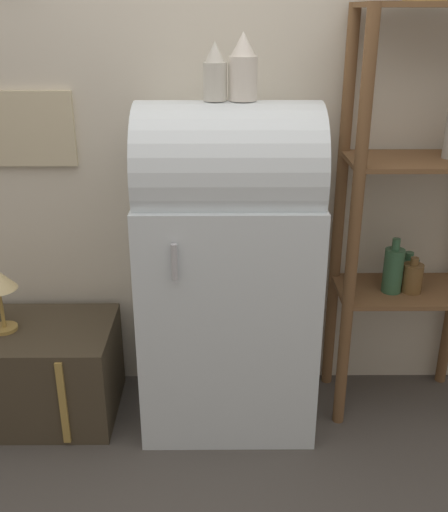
{
  "coord_description": "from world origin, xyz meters",
  "views": [
    {
      "loc": [
        -0.03,
        -2.03,
        1.73
      ],
      "look_at": [
        -0.02,
        0.27,
        0.77
      ],
      "focal_mm": 42.0,
      "sensor_mm": 36.0,
      "label": 1
    }
  ],
  "objects": [
    {
      "name": "ground_plane",
      "position": [
        0.0,
        0.0,
        0.0
      ],
      "size": [
        12.0,
        12.0,
        0.0
      ],
      "primitive_type": "plane",
      "color": "#4C4742"
    },
    {
      "name": "wall_back",
      "position": [
        -0.01,
        0.57,
        1.35
      ],
      "size": [
        7.0,
        0.09,
        2.7
      ],
      "color": "beige",
      "rests_on": "ground_plane"
    },
    {
      "name": "refrigerator",
      "position": [
        -0.0,
        0.27,
        0.72
      ],
      "size": [
        0.73,
        0.59,
        1.41
      ],
      "color": "silver",
      "rests_on": "ground_plane"
    },
    {
      "name": "suitcase_trunk",
      "position": [
        -0.9,
        0.27,
        0.22
      ],
      "size": [
        0.77,
        0.49,
        0.44
      ],
      "color": "#423828",
      "rests_on": "ground_plane"
    },
    {
      "name": "shelf_unit",
      "position": [
        0.79,
        0.35,
        0.98
      ],
      "size": [
        0.62,
        0.36,
        1.75
      ],
      "color": "brown",
      "rests_on": "ground_plane"
    },
    {
      "name": "vase_left",
      "position": [
        -0.05,
        0.27,
        1.51
      ],
      "size": [
        0.09,
        0.09,
        0.21
      ],
      "color": "beige",
      "rests_on": "refrigerator"
    },
    {
      "name": "vase_center",
      "position": [
        0.05,
        0.28,
        1.52
      ],
      "size": [
        0.11,
        0.11,
        0.25
      ],
      "color": "silver",
      "rests_on": "refrigerator"
    }
  ]
}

